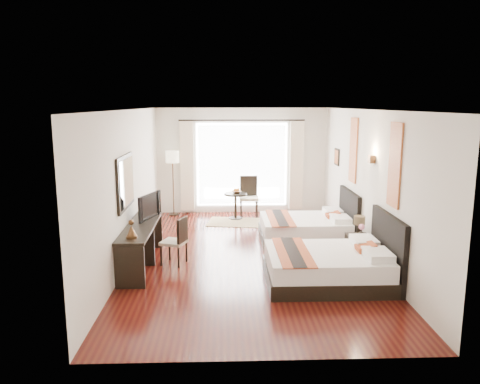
{
  "coord_description": "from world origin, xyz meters",
  "views": [
    {
      "loc": [
        -0.49,
        -8.66,
        2.91
      ],
      "look_at": [
        -0.17,
        0.18,
        1.23
      ],
      "focal_mm": 35.0,
      "sensor_mm": 36.0,
      "label": 1
    }
  ],
  "objects_px": {
    "television": "(146,206)",
    "vase": "(361,233)",
    "bed_far": "(309,228)",
    "table_lamp": "(359,222)",
    "floor_lamp": "(173,161)",
    "window_chair": "(249,204)",
    "bed_near": "(332,265)",
    "side_table": "(236,206)",
    "fruit_bowl": "(237,192)",
    "nightstand": "(358,248)",
    "console_desk": "(141,246)",
    "desk_chair": "(175,250)"
  },
  "relations": [
    {
      "from": "side_table",
      "to": "vase",
      "type": "bearing_deg",
      "value": -57.18
    },
    {
      "from": "bed_far",
      "to": "television",
      "type": "distance_m",
      "value": 3.51
    },
    {
      "from": "nightstand",
      "to": "side_table",
      "type": "distance_m",
      "value": 4.0
    },
    {
      "from": "bed_near",
      "to": "console_desk",
      "type": "distance_m",
      "value": 3.4
    },
    {
      "from": "bed_far",
      "to": "fruit_bowl",
      "type": "relative_size",
      "value": 8.15
    },
    {
      "from": "bed_far",
      "to": "desk_chair",
      "type": "distance_m",
      "value": 3.06
    },
    {
      "from": "vase",
      "to": "floor_lamp",
      "type": "height_order",
      "value": "floor_lamp"
    },
    {
      "from": "bed_far",
      "to": "floor_lamp",
      "type": "xyz_separation_m",
      "value": [
        -3.14,
        2.43,
        1.16
      ]
    },
    {
      "from": "nightstand",
      "to": "fruit_bowl",
      "type": "bearing_deg",
      "value": 123.49
    },
    {
      "from": "table_lamp",
      "to": "vase",
      "type": "xyz_separation_m",
      "value": [
        -0.02,
        -0.23,
        -0.15
      ]
    },
    {
      "from": "table_lamp",
      "to": "vase",
      "type": "distance_m",
      "value": 0.28
    },
    {
      "from": "vase",
      "to": "window_chair",
      "type": "xyz_separation_m",
      "value": [
        -1.87,
        3.72,
        -0.26
      ]
    },
    {
      "from": "bed_near",
      "to": "television",
      "type": "xyz_separation_m",
      "value": [
        -3.26,
        1.47,
        0.7
      ]
    },
    {
      "from": "bed_near",
      "to": "vase",
      "type": "height_order",
      "value": "bed_near"
    },
    {
      "from": "bed_far",
      "to": "vase",
      "type": "xyz_separation_m",
      "value": [
        0.7,
        -1.47,
        0.29
      ]
    },
    {
      "from": "side_table",
      "to": "bed_near",
      "type": "bearing_deg",
      "value": -71.39
    },
    {
      "from": "bed_near",
      "to": "desk_chair",
      "type": "distance_m",
      "value": 2.86
    },
    {
      "from": "vase",
      "to": "desk_chair",
      "type": "height_order",
      "value": "desk_chair"
    },
    {
      "from": "console_desk",
      "to": "fruit_bowl",
      "type": "relative_size",
      "value": 9.26
    },
    {
      "from": "vase",
      "to": "window_chair",
      "type": "height_order",
      "value": "window_chair"
    },
    {
      "from": "bed_near",
      "to": "bed_far",
      "type": "height_order",
      "value": "bed_near"
    },
    {
      "from": "side_table",
      "to": "fruit_bowl",
      "type": "xyz_separation_m",
      "value": [
        0.03,
        -0.02,
        0.36
      ]
    },
    {
      "from": "table_lamp",
      "to": "television",
      "type": "height_order",
      "value": "television"
    },
    {
      "from": "bed_far",
      "to": "vase",
      "type": "relative_size",
      "value": 12.95
    },
    {
      "from": "television",
      "to": "fruit_bowl",
      "type": "height_order",
      "value": "television"
    },
    {
      "from": "console_desk",
      "to": "television",
      "type": "height_order",
      "value": "television"
    },
    {
      "from": "nightstand",
      "to": "fruit_bowl",
      "type": "height_order",
      "value": "fruit_bowl"
    },
    {
      "from": "side_table",
      "to": "bed_far",
      "type": "bearing_deg",
      "value": -52.43
    },
    {
      "from": "table_lamp",
      "to": "side_table",
      "type": "xyz_separation_m",
      "value": [
        -2.25,
        3.22,
        -0.39
      ]
    },
    {
      "from": "television",
      "to": "nightstand",
      "type": "bearing_deg",
      "value": -77.23
    },
    {
      "from": "vase",
      "to": "side_table",
      "type": "bearing_deg",
      "value": 122.82
    },
    {
      "from": "nightstand",
      "to": "floor_lamp",
      "type": "bearing_deg",
      "value": 135.41
    },
    {
      "from": "bed_far",
      "to": "window_chair",
      "type": "bearing_deg",
      "value": 117.38
    },
    {
      "from": "table_lamp",
      "to": "fruit_bowl",
      "type": "distance_m",
      "value": 3.89
    },
    {
      "from": "table_lamp",
      "to": "television",
      "type": "distance_m",
      "value": 4.05
    },
    {
      "from": "television",
      "to": "vase",
      "type": "bearing_deg",
      "value": -78.88
    },
    {
      "from": "desk_chair",
      "to": "floor_lamp",
      "type": "bearing_deg",
      "value": -63.92
    },
    {
      "from": "bed_near",
      "to": "fruit_bowl",
      "type": "bearing_deg",
      "value": 108.35
    },
    {
      "from": "bed_near",
      "to": "side_table",
      "type": "distance_m",
      "value": 4.62
    },
    {
      "from": "table_lamp",
      "to": "desk_chair",
      "type": "bearing_deg",
      "value": -177.38
    },
    {
      "from": "floor_lamp",
      "to": "side_table",
      "type": "relative_size",
      "value": 2.54
    },
    {
      "from": "nightstand",
      "to": "window_chair",
      "type": "height_order",
      "value": "window_chair"
    },
    {
      "from": "bed_near",
      "to": "window_chair",
      "type": "xyz_separation_m",
      "value": [
        -1.12,
        4.66,
        0.02
      ]
    },
    {
      "from": "window_chair",
      "to": "nightstand",
      "type": "bearing_deg",
      "value": 28.01
    },
    {
      "from": "bed_far",
      "to": "table_lamp",
      "type": "height_order",
      "value": "bed_far"
    },
    {
      "from": "vase",
      "to": "television",
      "type": "bearing_deg",
      "value": 172.32
    },
    {
      "from": "console_desk",
      "to": "desk_chair",
      "type": "relative_size",
      "value": 2.49
    },
    {
      "from": "console_desk",
      "to": "bed_near",
      "type": "bearing_deg",
      "value": -15.76
    },
    {
      "from": "nightstand",
      "to": "fruit_bowl",
      "type": "distance_m",
      "value": 4.0
    },
    {
      "from": "table_lamp",
      "to": "floor_lamp",
      "type": "xyz_separation_m",
      "value": [
        -3.87,
        3.67,
        0.72
      ]
    }
  ]
}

